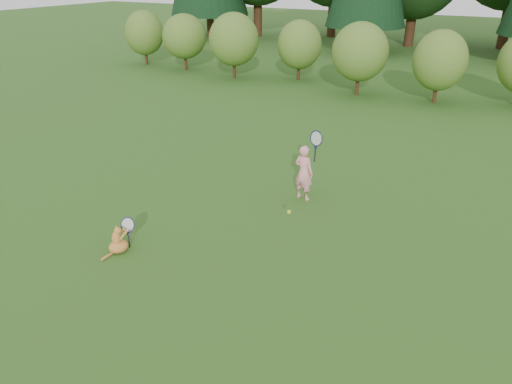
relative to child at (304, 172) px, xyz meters
The scene contains 5 objects.
ground 2.49m from the child, 103.30° to the right, with size 100.00×100.00×0.00m, color #245518.
shrub_row 10.71m from the child, 92.96° to the left, with size 28.00×3.00×2.80m, color #496F22, non-canonical shape.
child is the anchor object (origin of this frame).
cat 4.18m from the child, 119.04° to the right, with size 0.51×0.79×0.69m.
tennis_ball 2.34m from the child, 73.04° to the right, with size 0.07×0.07×0.07m.
Camera 1 is at (4.42, -6.94, 4.73)m, focal length 35.00 mm.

